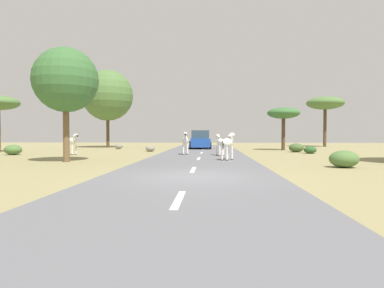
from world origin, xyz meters
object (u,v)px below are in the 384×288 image
(car_0, at_px, (202,139))
(rock_1, at_px, (119,147))
(tree_1, at_px, (325,104))
(bush_0, at_px, (296,148))
(bush_2, at_px, (13,150))
(bush_4, at_px, (344,159))
(rock_0, at_px, (150,149))
(zebra_0, at_px, (185,141))
(car_1, at_px, (200,140))
(tree_3, at_px, (108,96))
(zebra_3, at_px, (220,142))
(tree_4, at_px, (283,114))
(zebra_1, at_px, (72,142))
(tree_5, at_px, (66,80))
(bush_3, at_px, (310,150))
(zebra_2, at_px, (228,143))

(car_0, distance_m, rock_1, 11.66)
(tree_1, relative_size, bush_0, 4.87)
(tree_1, distance_m, bush_2, 31.60)
(bush_4, xyz_separation_m, rock_0, (-10.67, 12.69, -0.13))
(zebra_0, xyz_separation_m, bush_2, (-11.92, -0.25, -0.63))
(car_1, relative_size, tree_3, 0.54)
(zebra_0, xyz_separation_m, zebra_3, (2.31, -0.97, -0.08))
(tree_4, xyz_separation_m, bush_2, (-20.11, -7.96, -2.89))
(zebra_0, height_order, zebra_1, zebra_0)
(bush_4, bearing_deg, tree_1, 73.47)
(car_1, xyz_separation_m, tree_5, (-6.39, -15.40, 3.34))
(zebra_0, xyz_separation_m, bush_3, (9.05, 2.48, -0.71))
(tree_5, bearing_deg, rock_0, 76.75)
(tree_4, bearing_deg, zebra_1, -154.79)
(zebra_1, distance_m, zebra_2, 11.59)
(tree_1, distance_m, bush_0, 14.07)
(car_0, distance_m, rock_0, 13.79)
(tree_1, height_order, tree_5, tree_5)
(zebra_1, height_order, tree_5, tree_5)
(bush_4, bearing_deg, zebra_3, 125.89)
(tree_4, relative_size, rock_0, 4.94)
(zebra_3, bearing_deg, tree_5, -162.38)
(car_0, height_order, tree_3, tree_3)
(bush_3, relative_size, rock_0, 1.20)
(car_1, relative_size, rock_0, 5.76)
(tree_3, distance_m, bush_3, 21.58)
(tree_4, bearing_deg, zebra_0, -136.76)
(tree_4, height_order, bush_2, tree_4)
(zebra_1, bearing_deg, tree_1, 171.00)
(tree_4, distance_m, bush_2, 21.82)
(zebra_2, distance_m, bush_2, 15.24)
(zebra_0, height_order, tree_3, tree_3)
(bush_2, height_order, bush_3, bush_2)
(bush_0, height_order, bush_4, bush_4)
(zebra_0, xyz_separation_m, car_1, (0.68, 9.55, -0.13))
(zebra_3, distance_m, bush_2, 14.26)
(zebra_3, xyz_separation_m, tree_3, (-11.55, 13.64, 4.63))
(zebra_0, relative_size, zebra_2, 1.10)
(tree_4, bearing_deg, car_1, 166.17)
(car_0, bearing_deg, zebra_3, 97.39)
(tree_1, height_order, rock_1, tree_1)
(tree_4, bearing_deg, tree_3, 164.12)
(car_1, distance_m, bush_2, 15.97)
(car_1, bearing_deg, bush_4, -72.58)
(car_0, xyz_separation_m, rock_0, (-3.87, -13.22, -0.61))
(car_0, relative_size, bush_4, 3.58)
(car_1, distance_m, tree_1, 16.01)
(zebra_2, distance_m, zebra_3, 3.76)
(tree_4, bearing_deg, zebra_2, -114.09)
(zebra_2, relative_size, tree_3, 0.18)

